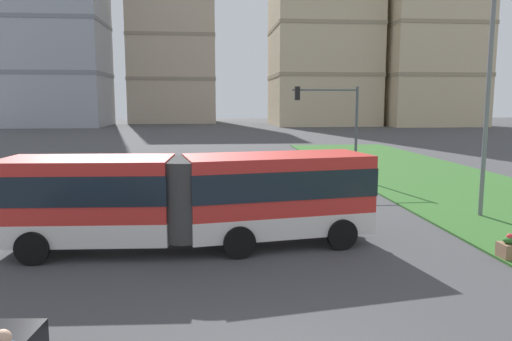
{
  "coord_description": "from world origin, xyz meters",
  "views": [
    {
      "loc": [
        -1.36,
        -6.8,
        4.75
      ],
      "look_at": [
        0.34,
        11.11,
        2.2
      ],
      "focal_mm": 34.36,
      "sensor_mm": 36.0,
      "label": 1
    }
  ],
  "objects_px": {
    "streetlight_median": "(488,93)",
    "apartment_tower_centre": "(323,6)",
    "apartment_tower_westcentre": "(173,40)",
    "apartment_tower_eastcentre": "(428,30)",
    "articulated_bus": "(192,198)",
    "traffic_light_far_right": "(335,116)",
    "car_navy_sedan": "(128,172)"
  },
  "relations": [
    {
      "from": "articulated_bus",
      "to": "streetlight_median",
      "type": "distance_m",
      "value": 12.6
    },
    {
      "from": "apartment_tower_eastcentre",
      "to": "apartment_tower_centre",
      "type": "bearing_deg",
      "value": 169.02
    },
    {
      "from": "traffic_light_far_right",
      "to": "streetlight_median",
      "type": "height_order",
      "value": "streetlight_median"
    },
    {
      "from": "apartment_tower_westcentre",
      "to": "apartment_tower_eastcentre",
      "type": "relative_size",
      "value": 0.99
    },
    {
      "from": "streetlight_median",
      "to": "apartment_tower_centre",
      "type": "xyz_separation_m",
      "value": [
        11.57,
        79.56,
        18.25
      ]
    },
    {
      "from": "apartment_tower_centre",
      "to": "articulated_bus",
      "type": "bearing_deg",
      "value": -105.73
    },
    {
      "from": "streetlight_median",
      "to": "apartment_tower_westcentre",
      "type": "xyz_separation_m",
      "value": [
        -18.92,
        94.13,
        13.14
      ]
    },
    {
      "from": "articulated_bus",
      "to": "apartment_tower_eastcentre",
      "type": "xyz_separation_m",
      "value": [
        43.23,
        78.8,
        16.77
      ]
    },
    {
      "from": "car_navy_sedan",
      "to": "apartment_tower_westcentre",
      "type": "xyz_separation_m",
      "value": [
        -3.13,
        84.7,
        17.47
      ]
    },
    {
      "from": "articulated_bus",
      "to": "apartment_tower_eastcentre",
      "type": "bearing_deg",
      "value": 61.25
    },
    {
      "from": "apartment_tower_centre",
      "to": "streetlight_median",
      "type": "bearing_deg",
      "value": -98.28
    },
    {
      "from": "streetlight_median",
      "to": "articulated_bus",
      "type": "bearing_deg",
      "value": -165.14
    },
    {
      "from": "articulated_bus",
      "to": "streetlight_median",
      "type": "bearing_deg",
      "value": 14.86
    },
    {
      "from": "traffic_light_far_right",
      "to": "apartment_tower_centre",
      "type": "distance_m",
      "value": 73.83
    },
    {
      "from": "car_navy_sedan",
      "to": "traffic_light_far_right",
      "type": "height_order",
      "value": "traffic_light_far_right"
    },
    {
      "from": "articulated_bus",
      "to": "apartment_tower_eastcentre",
      "type": "height_order",
      "value": "apartment_tower_eastcentre"
    },
    {
      "from": "traffic_light_far_right",
      "to": "apartment_tower_centre",
      "type": "xyz_separation_m",
      "value": [
        15.23,
        69.58,
        19.44
      ]
    },
    {
      "from": "articulated_bus",
      "to": "car_navy_sedan",
      "type": "xyz_separation_m",
      "value": [
        -4.08,
        12.54,
        -0.9
      ]
    },
    {
      "from": "articulated_bus",
      "to": "car_navy_sedan",
      "type": "height_order",
      "value": "articulated_bus"
    },
    {
      "from": "traffic_light_far_right",
      "to": "apartment_tower_westcentre",
      "type": "bearing_deg",
      "value": 100.29
    },
    {
      "from": "articulated_bus",
      "to": "car_navy_sedan",
      "type": "bearing_deg",
      "value": 108.02
    },
    {
      "from": "streetlight_median",
      "to": "apartment_tower_westcentre",
      "type": "relative_size",
      "value": 0.26
    },
    {
      "from": "articulated_bus",
      "to": "apartment_tower_westcentre",
      "type": "height_order",
      "value": "apartment_tower_westcentre"
    },
    {
      "from": "car_navy_sedan",
      "to": "streetlight_median",
      "type": "distance_m",
      "value": 18.9
    },
    {
      "from": "car_navy_sedan",
      "to": "streetlight_median",
      "type": "height_order",
      "value": "streetlight_median"
    },
    {
      "from": "articulated_bus",
      "to": "traffic_light_far_right",
      "type": "relative_size",
      "value": 2.14
    },
    {
      "from": "car_navy_sedan",
      "to": "traffic_light_far_right",
      "type": "distance_m",
      "value": 12.55
    },
    {
      "from": "articulated_bus",
      "to": "apartment_tower_westcentre",
      "type": "relative_size",
      "value": 0.33
    },
    {
      "from": "traffic_light_far_right",
      "to": "apartment_tower_centre",
      "type": "height_order",
      "value": "apartment_tower_centre"
    },
    {
      "from": "streetlight_median",
      "to": "apartment_tower_centre",
      "type": "bearing_deg",
      "value": 81.72
    },
    {
      "from": "car_navy_sedan",
      "to": "apartment_tower_eastcentre",
      "type": "xyz_separation_m",
      "value": [
        47.31,
        66.27,
        17.67
      ]
    },
    {
      "from": "articulated_bus",
      "to": "apartment_tower_eastcentre",
      "type": "distance_m",
      "value": 91.43
    }
  ]
}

